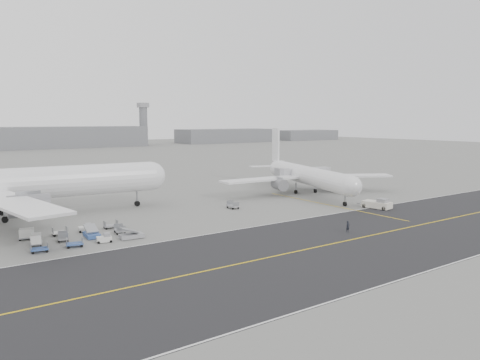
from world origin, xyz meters
TOP-DOWN VIEW (x-y plane):
  - ground at (0.00, 0.00)m, footprint 700.00×700.00m
  - taxiway at (5.02, -17.98)m, footprint 220.00×59.00m
  - horizon_buildings at (30.00, 260.00)m, footprint 520.00×28.00m
  - control_tower at (100.00, 265.00)m, footprint 7.00×7.00m
  - airliner_a at (-30.29, 30.09)m, footprint 64.12×63.21m
  - airliner_b at (37.20, 20.23)m, footprint 44.60×45.53m
  - pushback_tug at (35.52, -3.40)m, footprint 3.85×7.86m
  - jet_bridge at (40.88, 25.05)m, footprint 16.25×6.57m
  - gse_cluster at (-23.40, 6.96)m, footprint 22.50×18.40m
  - stray_dolly at (10.49, 13.95)m, footprint 1.67×2.66m
  - ground_crew_a at (14.31, -14.28)m, footprint 0.73×0.50m

SIDE VIEW (x-z plane):
  - ground at x=0.00m, z-range 0.00..0.00m
  - horizon_buildings at x=30.00m, z-range -14.00..14.00m
  - gse_cluster at x=-23.40m, z-range -0.91..0.91m
  - stray_dolly at x=10.49m, z-range -0.81..0.81m
  - taxiway at x=5.02m, z-range -0.01..0.03m
  - pushback_tug at x=35.52m, z-range -0.20..2.01m
  - ground_crew_a at x=14.31m, z-range 0.00..1.91m
  - jet_bridge at x=40.88m, z-range 1.20..7.27m
  - airliner_b at x=37.20m, z-range -3.41..12.74m
  - airliner_a at x=-30.29m, z-range -4.69..17.42m
  - control_tower at x=100.00m, z-range 0.63..31.88m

